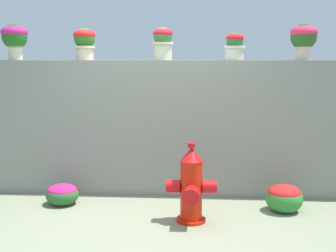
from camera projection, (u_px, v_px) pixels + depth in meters
name	position (u px, v px, depth m)	size (l,w,h in m)	color
ground_plane	(151.00, 223.00, 4.59)	(24.00, 24.00, 0.00)	gray
stone_wall	(159.00, 128.00, 5.50)	(6.27, 0.33, 1.73)	gray
potted_plant_1	(15.00, 37.00, 5.40)	(0.33, 0.33, 0.45)	beige
potted_plant_2	(84.00, 41.00, 5.40)	(0.28, 0.28, 0.40)	beige
potted_plant_3	(163.00, 41.00, 5.30)	(0.26, 0.26, 0.41)	beige
potted_plant_4	(235.00, 45.00, 5.25)	(0.27, 0.27, 0.34)	beige
potted_plant_5	(304.00, 37.00, 5.24)	(0.33, 0.33, 0.44)	beige
fire_hydrant	(191.00, 187.00, 4.57)	(0.55, 0.45, 0.87)	red
flower_bush_left	(62.00, 193.00, 5.16)	(0.40, 0.36, 0.26)	#2B5F2B
flower_bush_right	(284.00, 197.00, 4.91)	(0.42, 0.38, 0.33)	#307F32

